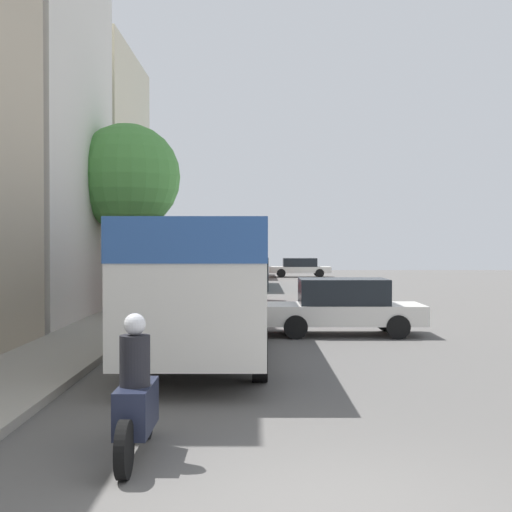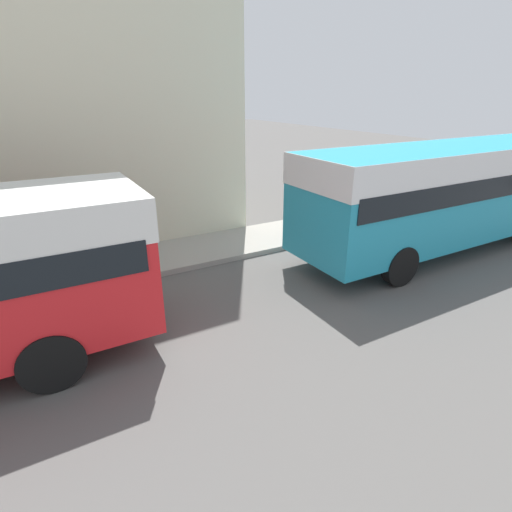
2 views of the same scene
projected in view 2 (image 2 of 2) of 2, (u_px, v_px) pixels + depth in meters
building_end_row at (62, 50)px, 12.02m from camera, size 6.47×9.05×11.07m
bus_third_in_line at (450, 184)px, 11.29m from camera, size 2.55×9.67×3.02m
pedestrian_near_curb at (466, 179)px, 16.97m from camera, size 0.41×0.41×1.58m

